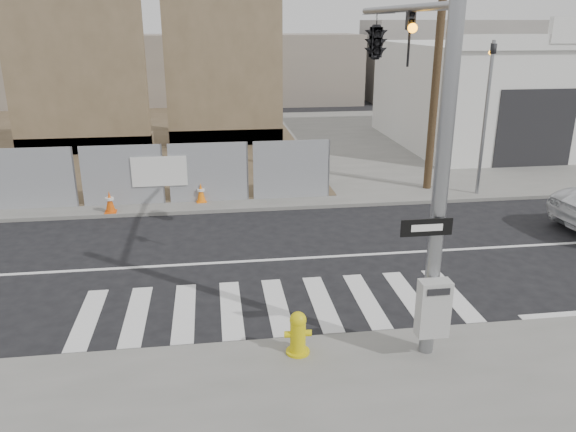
{
  "coord_description": "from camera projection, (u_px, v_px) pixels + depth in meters",
  "views": [
    {
      "loc": [
        -1.27,
        -13.37,
        5.88
      ],
      "look_at": [
        0.51,
        -0.58,
        1.4
      ],
      "focal_mm": 35.0,
      "sensor_mm": 36.0,
      "label": 1
    }
  ],
  "objects": [
    {
      "name": "concrete_wall_right",
      "position": [
        224.0,
        77.0,
        26.61
      ],
      "size": [
        5.5,
        1.3,
        8.0
      ],
      "color": "brown",
      "rests_on": "sidewalk_far"
    },
    {
      "name": "sidewalk_far",
      "position": [
        237.0,
        146.0,
        27.68
      ],
      "size": [
        50.0,
        20.0,
        0.12
      ],
      "primitive_type": "cube",
      "color": "slate",
      "rests_on": "ground"
    },
    {
      "name": "traffic_cone_d",
      "position": [
        201.0,
        193.0,
        18.86
      ],
      "size": [
        0.37,
        0.37,
        0.65
      ],
      "rotation": [
        0.0,
        0.0,
        0.12
      ],
      "color": "orange",
      "rests_on": "sidewalk_far"
    },
    {
      "name": "ground",
      "position": [
        266.0,
        260.0,
        14.6
      ],
      "size": [
        100.0,
        100.0,
        0.0
      ],
      "primitive_type": "plane",
      "color": "black",
      "rests_on": "ground"
    },
    {
      "name": "far_signal_pole",
      "position": [
        488.0,
        97.0,
        18.81
      ],
      "size": [
        0.16,
        0.2,
        5.6
      ],
      "color": "gray",
      "rests_on": "sidewalk_far"
    },
    {
      "name": "traffic_cone_c",
      "position": [
        110.0,
        202.0,
        17.81
      ],
      "size": [
        0.38,
        0.38,
        0.7
      ],
      "rotation": [
        0.0,
        0.0,
        0.05
      ],
      "color": "#DF520B",
      "rests_on": "sidewalk_far"
    },
    {
      "name": "auto_shop",
      "position": [
        520.0,
        93.0,
        27.73
      ],
      "size": [
        12.0,
        10.2,
        5.95
      ],
      "color": "silver",
      "rests_on": "sidewalk_far"
    },
    {
      "name": "signal_pole",
      "position": [
        394.0,
        79.0,
        11.45
      ],
      "size": [
        0.96,
        5.87,
        7.0
      ],
      "color": "gray",
      "rests_on": "sidewalk_near"
    },
    {
      "name": "fire_hydrant",
      "position": [
        298.0,
        333.0,
        10.19
      ],
      "size": [
        0.51,
        0.48,
        0.83
      ],
      "rotation": [
        0.0,
        0.0,
        -0.1
      ],
      "color": "#D1C00B",
      "rests_on": "sidewalk_near"
    },
    {
      "name": "concrete_wall_left",
      "position": [
        78.0,
        81.0,
        24.83
      ],
      "size": [
        6.0,
        1.3,
        8.0
      ],
      "color": "brown",
      "rests_on": "sidewalk_far"
    },
    {
      "name": "utility_pole_right",
      "position": [
        439.0,
        43.0,
        18.89
      ],
      "size": [
        1.6,
        0.28,
        10.0
      ],
      "color": "#453520",
      "rests_on": "sidewalk_far"
    }
  ]
}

